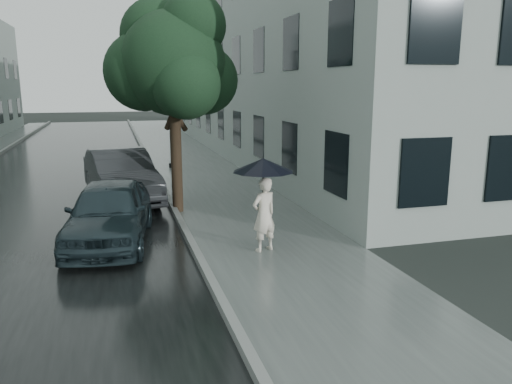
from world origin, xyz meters
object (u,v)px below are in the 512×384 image
object	(u,v)px
pedestrian	(264,215)
lamp_post	(166,99)
car_far	(121,176)
street_tree	(173,62)
car_near	(109,212)

from	to	relation	value
pedestrian	lamp_post	world-z (taller)	lamp_post
lamp_post	car_far	distance (m)	6.44
lamp_post	car_far	world-z (taller)	lamp_post
street_tree	car_far	bearing A→B (deg)	131.42
pedestrian	street_tree	distance (m)	5.30
car_far	street_tree	bearing A→B (deg)	-58.01
street_tree	lamp_post	bearing A→B (deg)	85.64
pedestrian	street_tree	xyz separation A→B (m)	(-1.31, 3.99, 3.23)
lamp_post	street_tree	bearing A→B (deg)	-89.05
car_near	car_far	distance (m)	4.20
street_tree	car_near	xyz separation A→B (m)	(-1.80, -2.53, -3.32)
pedestrian	car_near	bearing A→B (deg)	-46.37
car_far	car_near	bearing A→B (deg)	-104.04
car_near	car_far	world-z (taller)	car_far
street_tree	car_near	world-z (taller)	street_tree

